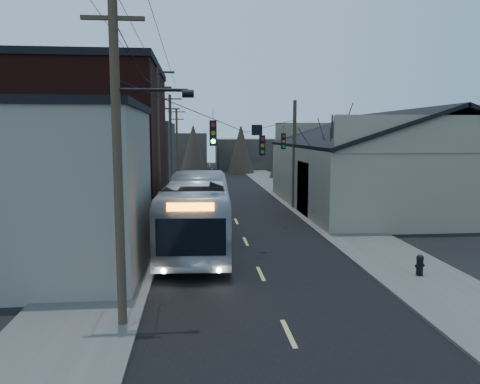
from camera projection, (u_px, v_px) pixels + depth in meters
name	position (u px, v px, depth m)	size (l,w,h in m)	color
ground	(304.00, 367.00, 11.95)	(160.00, 160.00, 0.00)	black
road_surface	(227.00, 201.00, 41.59)	(9.00, 110.00, 0.02)	black
sidewalk_left	(153.00, 201.00, 40.97)	(4.00, 110.00, 0.12)	#474744
sidewalk_right	(298.00, 199.00, 42.19)	(4.00, 110.00, 0.12)	#474744
building_clapboard	(45.00, 192.00, 19.57)	(8.00, 8.00, 7.00)	#6E665C
building_brick	(82.00, 148.00, 30.15)	(10.00, 12.00, 10.00)	black
building_left_far	(127.00, 158.00, 46.19)	(9.00, 14.00, 7.00)	#322E28
warehouse	(392.00, 174.00, 37.53)	(16.16, 20.60, 7.73)	#7F735C
building_far_left	(175.00, 152.00, 75.23)	(10.00, 12.00, 6.00)	#322E28
building_far_right	(251.00, 153.00, 81.45)	(12.00, 14.00, 5.00)	#322E28
bare_tree	(331.00, 168.00, 31.87)	(0.40, 0.40, 7.20)	black
utility_lines	(190.00, 147.00, 34.89)	(11.24, 45.28, 10.50)	#382B1E
bus	(198.00, 211.00, 24.72)	(3.15, 13.48, 3.75)	#B2B6BE
parked_car	(187.00, 190.00, 43.44)	(1.57, 4.49, 1.48)	#B8BAC1
fire_hydrant	(420.00, 264.00, 19.26)	(0.42, 0.30, 0.87)	black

